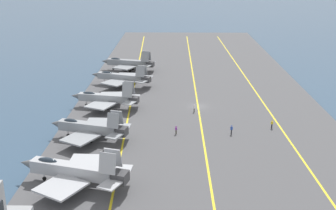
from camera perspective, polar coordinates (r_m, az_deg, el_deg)
ground_plane at (r=95.63m, az=4.08°, el=-0.42°), size 2000.00×2000.00×0.00m
carrier_deck at (r=95.56m, az=4.08°, el=-0.31°), size 206.99×55.92×0.40m
deck_stripe_foul_line at (r=97.59m, az=13.14°, el=-0.23°), size 186.25×4.42×0.01m
deck_stripe_centerline at (r=95.50m, az=4.09°, el=-0.19°), size 186.29×0.36×0.01m
deck_stripe_edge_line at (r=95.86m, az=-5.13°, el=-0.14°), size 186.18×6.91×0.01m
parked_jet_nearest at (r=63.27m, az=-12.66°, el=-8.63°), size 14.09×17.40×6.38m
parked_jet_second at (r=78.27m, az=-10.60°, el=-3.04°), size 13.45×15.41×6.01m
parked_jet_third at (r=94.67m, az=-8.40°, el=0.95°), size 12.97×15.86×6.39m
parked_jet_fourth at (r=110.94m, az=-6.31°, el=3.76°), size 13.43×16.96×5.84m
parked_jet_fifth at (r=126.49m, az=-5.39°, el=5.71°), size 12.51×16.56×6.18m
crew_yellow_vest at (r=85.16m, az=13.90°, el=-2.48°), size 0.36×0.44×1.70m
crew_blue_vest at (r=80.77m, az=8.60°, el=-3.26°), size 0.45×0.45×1.82m
crew_white_vest at (r=91.63m, az=3.56°, el=-0.41°), size 0.46×0.42×1.67m
crew_purple_vest at (r=80.00m, az=1.10°, el=-3.34°), size 0.31×0.41×1.66m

